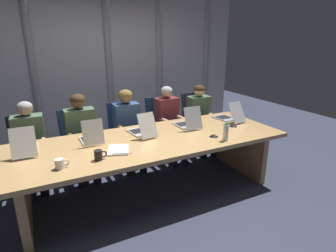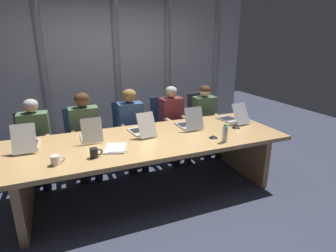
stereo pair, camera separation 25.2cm
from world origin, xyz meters
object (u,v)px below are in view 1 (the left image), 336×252
object	(u,v)px
laptop_right_end	(228,116)
office_chair_center	(126,141)
office_chair_left_end	(32,158)
person_left_end	(30,141)
person_right_end	(201,115)
spiral_notepad	(118,150)
person_center	(129,124)
coffee_mug_near	(60,164)
laptop_right_mid	(188,123)
laptop_left_mid	(91,137)
coffee_mug_far	(99,155)
conference_mic_left_side	(233,125)
laptop_left_end	(25,147)
person_right_mid	(170,119)
office_chair_left_mid	(80,149)
office_chair_right_mid	(163,135)
laptop_center	(142,130)
water_bottle_primary	(226,133)
person_left_mid	(82,131)
conference_mic_middle	(214,135)
office_chair_right_end	(198,128)

from	to	relation	value
laptop_right_end	office_chair_center	xyz separation A→B (m)	(-1.37, 0.78, -0.43)
office_chair_left_end	person_left_end	distance (m)	0.34
person_right_end	spiral_notepad	size ratio (longest dim) A/B	3.22
office_chair_center	person_center	bearing A→B (deg)	5.60
coffee_mug_near	person_center	bearing A→B (deg)	47.58
laptop_right_mid	person_center	distance (m)	0.91
laptop_left_mid	coffee_mug_far	distance (m)	0.53
conference_mic_left_side	coffee_mug_near	bearing A→B (deg)	-173.33
laptop_left_end	person_right_mid	bearing A→B (deg)	-72.53
person_right_mid	coffee_mug_far	bearing A→B (deg)	-55.56
person_right_end	spiral_notepad	distance (m)	2.02
laptop_right_mid	laptop_right_end	xyz separation A→B (m)	(0.72, 0.01, -0.00)
office_chair_left_mid	office_chair_right_mid	size ratio (longest dim) A/B	0.96
laptop_center	water_bottle_primary	world-z (taller)	laptop_center
person_right_end	coffee_mug_far	distance (m)	2.30
laptop_left_end	conference_mic_left_side	xyz separation A→B (m)	(2.58, -0.31, -0.04)
laptop_center	spiral_notepad	bearing A→B (deg)	124.53
laptop_left_mid	spiral_notepad	world-z (taller)	laptop_left_mid
conference_mic_left_side	person_left_mid	bearing A→B (deg)	154.23
person_left_end	conference_mic_middle	world-z (taller)	person_left_end
laptop_left_mid	laptop_right_end	bearing A→B (deg)	-90.09
person_left_mid	person_right_mid	bearing A→B (deg)	90.22
person_left_mid	spiral_notepad	size ratio (longest dim) A/B	3.29
office_chair_left_end	person_right_end	size ratio (longest dim) A/B	0.79
person_right_mid	coffee_mug_far	distance (m)	1.81
person_left_mid	person_right_mid	world-z (taller)	person_right_mid
conference_mic_middle	coffee_mug_near	bearing A→B (deg)	-178.28
office_chair_center	person_left_mid	size ratio (longest dim) A/B	0.81
laptop_left_mid	person_right_mid	world-z (taller)	person_right_mid
conference_mic_left_side	office_chair_left_end	bearing A→B (deg)	157.39
office_chair_left_end	office_chair_right_mid	distance (m)	1.98
conference_mic_middle	spiral_notepad	xyz separation A→B (m)	(-1.19, 0.11, -0.01)
office_chair_left_mid	water_bottle_primary	distance (m)	2.12
person_center	conference_mic_left_side	world-z (taller)	person_center
person_left_mid	person_right_mid	xyz separation A→B (m)	(1.36, -0.01, -0.02)
office_chair_right_mid	office_chair_right_end	world-z (taller)	office_chair_right_end
laptop_center	laptop_right_end	xyz separation A→B (m)	(1.40, 0.01, -0.00)
office_chair_right_end	person_right_mid	size ratio (longest dim) A/B	0.83
office_chair_right_mid	spiral_notepad	world-z (taller)	office_chair_right_mid
office_chair_left_end	laptop_right_mid	bearing A→B (deg)	59.92
laptop_right_end	conference_mic_left_side	world-z (taller)	laptop_right_end
office_chair_right_mid	coffee_mug_far	bearing A→B (deg)	-45.37
laptop_left_mid	office_chair_right_end	xyz separation A→B (m)	(2.00, 0.78, -0.42)
laptop_right_end	person_right_end	xyz separation A→B (m)	(-0.07, 0.62, -0.13)
office_chair_left_end	coffee_mug_far	xyz separation A→B (m)	(0.64, -1.31, 0.43)
laptop_left_mid	conference_mic_middle	distance (m)	1.48
office_chair_right_mid	office_chair_right_end	xyz separation A→B (m)	(0.69, 0.00, 0.00)
office_chair_left_end	person_left_end	world-z (taller)	person_left_end
conference_mic_middle	person_center	bearing A→B (deg)	122.87
coffee_mug_far	conference_mic_middle	size ratio (longest dim) A/B	1.18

